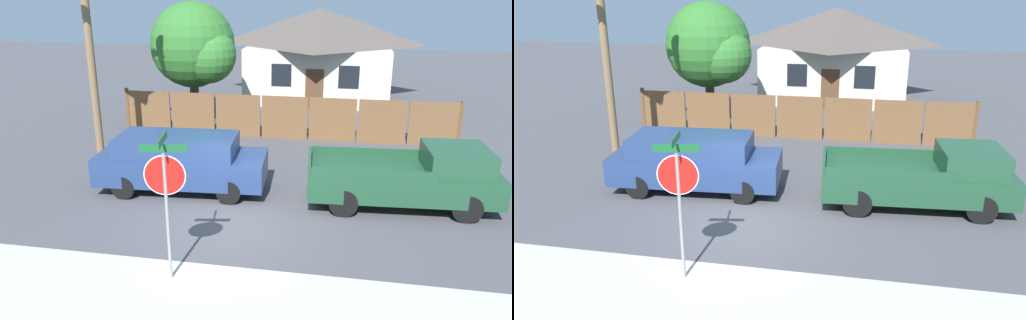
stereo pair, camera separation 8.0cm
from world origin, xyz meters
The scene contains 8 objects.
ground_plane centered at (0.00, 0.00, 0.00)m, with size 80.00×80.00×0.00m, color #47474C.
sidewalk_strip centered at (0.00, -3.60, 0.00)m, with size 36.00×3.20×0.01m.
wooden_fence centered at (0.30, 7.97, 0.87)m, with size 13.49×0.12×1.84m.
house centered at (1.09, 16.44, 2.48)m, with size 7.98×6.60×4.78m.
oak_tree centered at (-3.75, 9.49, 3.39)m, with size 3.81×3.63×5.30m.
red_suv centered at (-2.04, 2.03, 0.93)m, with size 5.10×2.21×1.71m.
orange_pickup centered at (4.57, 2.05, 0.86)m, with size 5.26×2.28×1.76m.
stop_sign centered at (-0.73, -2.65, 2.13)m, with size 0.92×0.83×3.14m.
Camera 1 is at (2.72, -11.35, 5.85)m, focal length 35.00 mm.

